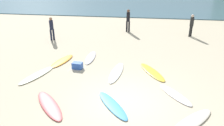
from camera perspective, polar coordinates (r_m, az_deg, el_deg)
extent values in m
plane|color=beige|center=(9.57, 3.21, -9.41)|extent=(120.00, 120.00, 0.00)
ellipsoid|color=white|center=(10.25, 15.54, -7.67)|extent=(1.53, 1.92, 0.07)
ellipsoid|color=#4498D6|center=(9.22, 0.12, -10.50)|extent=(1.71, 2.13, 0.08)
ellipsoid|color=silver|center=(12.11, -18.31, -2.90)|extent=(1.30, 2.37, 0.08)
ellipsoid|color=orange|center=(13.45, -12.41, 0.50)|extent=(1.09, 2.14, 0.08)
ellipsoid|color=#E35658|center=(9.55, -15.41, -10.14)|extent=(1.99, 2.23, 0.08)
ellipsoid|color=yellow|center=(12.01, 10.03, -2.22)|extent=(1.58, 2.31, 0.08)
ellipsoid|color=white|center=(11.80, 1.11, -2.35)|extent=(0.81, 2.53, 0.07)
ellipsoid|color=silver|center=(8.85, 19.44, -13.75)|extent=(1.98, 2.05, 0.07)
ellipsoid|color=white|center=(13.69, -5.39, 1.41)|extent=(0.55, 2.08, 0.08)
cylinder|color=black|center=(18.89, 4.30, 9.04)|extent=(0.14, 0.14, 0.88)
cylinder|color=black|center=(18.96, 3.73, 9.12)|extent=(0.14, 0.14, 0.88)
cylinder|color=black|center=(18.74, 4.09, 11.46)|extent=(0.35, 0.35, 0.73)
sphere|color=brown|center=(18.64, 4.13, 12.92)|extent=(0.24, 0.24, 0.24)
cylinder|color=#191E33|center=(17.31, -15.04, 6.79)|extent=(0.14, 0.14, 0.81)
cylinder|color=#191E33|center=(17.39, -14.43, 6.92)|extent=(0.14, 0.14, 0.81)
cylinder|color=#191E33|center=(17.16, -14.99, 9.21)|extent=(0.40, 0.40, 0.67)
sphere|color=#9E7051|center=(17.06, -15.15, 10.66)|extent=(0.22, 0.22, 0.22)
cylinder|color=black|center=(18.60, 18.97, 7.47)|extent=(0.14, 0.14, 0.81)
cylinder|color=black|center=(18.78, 19.24, 7.58)|extent=(0.14, 0.14, 0.81)
cylinder|color=black|center=(18.51, 19.42, 9.72)|extent=(0.39, 0.39, 0.68)
sphere|color=beige|center=(18.42, 19.61, 11.07)|extent=(0.22, 0.22, 0.22)
cube|color=#2D56B2|center=(12.36, -8.68, -0.64)|extent=(0.56, 0.42, 0.35)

